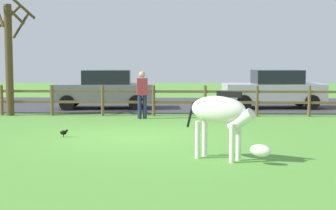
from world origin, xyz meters
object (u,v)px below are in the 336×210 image
(bare_tree, at_px, (10,53))
(visitor_near_fence, at_px, (142,93))
(zebra, at_px, (222,115))
(parked_car_grey, at_px, (104,89))
(parked_car_silver, at_px, (274,89))
(crow_on_grass, at_px, (64,132))

(bare_tree, bearing_deg, visitor_near_fence, -9.97)
(zebra, xyz_separation_m, visitor_near_fence, (-2.26, 7.12, -0.02))
(visitor_near_fence, bearing_deg, bare_tree, 170.03)
(visitor_near_fence, bearing_deg, parked_car_grey, 120.15)
(parked_car_silver, bearing_deg, bare_tree, -164.96)
(zebra, relative_size, parked_car_silver, 0.41)
(crow_on_grass, height_order, visitor_near_fence, visitor_near_fence)
(parked_car_grey, height_order, visitor_near_fence, visitor_near_fence)
(zebra, xyz_separation_m, parked_car_grey, (-4.07, 10.25, -0.08))
(parked_car_grey, xyz_separation_m, visitor_near_fence, (1.82, -3.13, 0.06))
(crow_on_grass, height_order, parked_car_silver, parked_car_silver)
(bare_tree, distance_m, zebra, 10.80)
(bare_tree, height_order, parked_car_silver, bare_tree)
(bare_tree, bearing_deg, parked_car_silver, 15.04)
(parked_car_silver, xyz_separation_m, parked_car_grey, (-6.93, -0.41, 0.00))
(bare_tree, relative_size, parked_car_silver, 1.08)
(parked_car_silver, relative_size, visitor_near_fence, 2.50)
(zebra, relative_size, parked_car_grey, 0.41)
(parked_car_silver, xyz_separation_m, visitor_near_fence, (-5.11, -3.55, 0.06))
(parked_car_grey, relative_size, visitor_near_fence, 2.51)
(bare_tree, distance_m, visitor_near_fence, 5.15)
(bare_tree, relative_size, parked_car_grey, 1.07)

